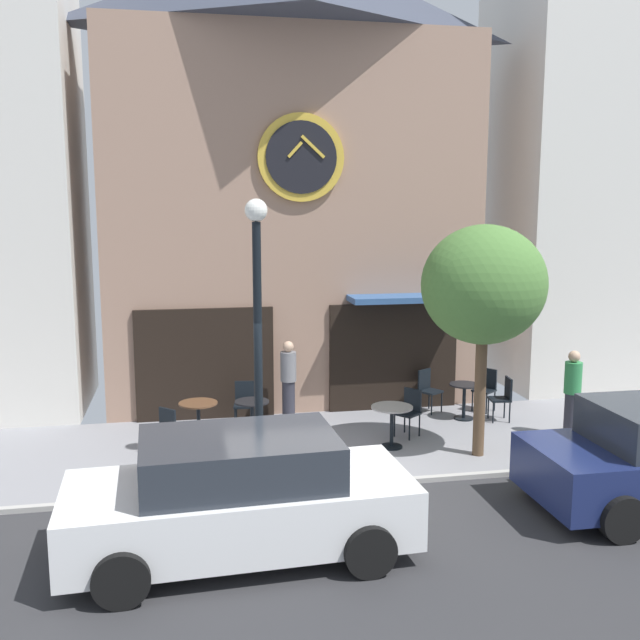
# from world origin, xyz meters

# --- Properties ---
(ground_plane) EXTENTS (27.51, 9.44, 0.13)m
(ground_plane) POSITION_xyz_m (0.00, -0.52, -0.02)
(ground_plane) COLOR gray
(clock_building) EXTENTS (8.01, 4.01, 9.94)m
(clock_building) POSITION_xyz_m (0.56, 5.51, 5.14)
(clock_building) COLOR #9E7A66
(clock_building) RESTS_ON ground_plane
(neighbor_building_right) EXTENTS (5.82, 3.63, 12.85)m
(neighbor_building_right) POSITION_xyz_m (8.69, 6.01, 6.42)
(neighbor_building_right) COLOR silver
(neighbor_building_right) RESTS_ON ground_plane
(street_lamp) EXTENTS (0.36, 0.36, 4.47)m
(street_lamp) POSITION_xyz_m (-0.68, 0.93, 2.27)
(street_lamp) COLOR black
(street_lamp) RESTS_ON ground_plane
(street_tree) EXTENTS (2.16, 1.94, 4.05)m
(street_tree) POSITION_xyz_m (3.20, 1.04, 3.01)
(street_tree) COLOR brown
(street_tree) RESTS_ON ground_plane
(cafe_table_rightmost) EXTENTS (0.71, 0.71, 0.77)m
(cafe_table_rightmost) POSITION_xyz_m (-1.63, 2.63, 0.54)
(cafe_table_rightmost) COLOR black
(cafe_table_rightmost) RESTS_ON ground_plane
(cafe_table_leftmost) EXTENTS (0.64, 0.64, 0.74)m
(cafe_table_leftmost) POSITION_xyz_m (-0.64, 2.65, 0.50)
(cafe_table_leftmost) COLOR black
(cafe_table_leftmost) RESTS_ON ground_plane
(cafe_table_center_left) EXTENTS (0.76, 0.76, 0.77)m
(cafe_table_center_left) POSITION_xyz_m (1.81, 1.70, 0.56)
(cafe_table_center_left) COLOR black
(cafe_table_center_left) RESTS_ON ground_plane
(cafe_table_center) EXTENTS (0.61, 0.61, 0.74)m
(cafe_table_center) POSITION_xyz_m (3.77, 3.12, 0.49)
(cafe_table_center) COLOR black
(cafe_table_center) RESTS_ON ground_plane
(cafe_chair_facing_street) EXTENTS (0.45, 0.45, 0.90)m
(cafe_chair_facing_street) POSITION_xyz_m (-0.71, 3.47, 0.53)
(cafe_chair_facing_street) COLOR black
(cafe_chair_facing_street) RESTS_ON ground_plane
(cafe_chair_near_tree) EXTENTS (0.56, 0.56, 0.90)m
(cafe_chair_near_tree) POSITION_xyz_m (4.48, 3.64, 0.53)
(cafe_chair_near_tree) COLOR black
(cafe_chair_near_tree) RESTS_ON ground_plane
(cafe_chair_near_lamp) EXTENTS (0.55, 0.55, 0.90)m
(cafe_chair_near_lamp) POSITION_xyz_m (3.22, 3.80, 0.53)
(cafe_chair_near_lamp) COLOR black
(cafe_chair_near_lamp) RESTS_ON ground_plane
(cafe_chair_outer) EXTENTS (0.45, 0.45, 0.90)m
(cafe_chair_outer) POSITION_xyz_m (4.51, 2.86, 0.53)
(cafe_chair_outer) COLOR black
(cafe_chair_outer) RESTS_ON ground_plane
(cafe_chair_curbside) EXTENTS (0.56, 0.56, 0.90)m
(cafe_chair_curbside) POSITION_xyz_m (2.34, 2.30, 0.53)
(cafe_chair_curbside) COLOR black
(cafe_chair_curbside) RESTS_ON ground_plane
(cafe_chair_by_entrance) EXTENTS (0.57, 0.57, 0.90)m
(cafe_chair_by_entrance) POSITION_xyz_m (-2.10, 1.94, 0.53)
(cafe_chair_by_entrance) COLOR black
(cafe_chair_by_entrance) RESTS_ON ground_plane
(pedestrian_green) EXTENTS (0.36, 0.36, 1.67)m
(pedestrian_green) POSITION_xyz_m (5.33, 1.66, 0.86)
(pedestrian_green) COLOR #2D2D38
(pedestrian_green) RESTS_ON ground_plane
(pedestrian_grey) EXTENTS (0.43, 0.43, 1.67)m
(pedestrian_grey) POSITION_xyz_m (0.20, 3.61, 0.86)
(pedestrian_grey) COLOR #2D2D38
(pedestrian_grey) RESTS_ON ground_plane
(parked_car_white) EXTENTS (4.37, 2.17, 1.55)m
(parked_car_white) POSITION_xyz_m (-1.21, -1.83, 0.76)
(parked_car_white) COLOR white
(parked_car_white) RESTS_ON ground_plane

